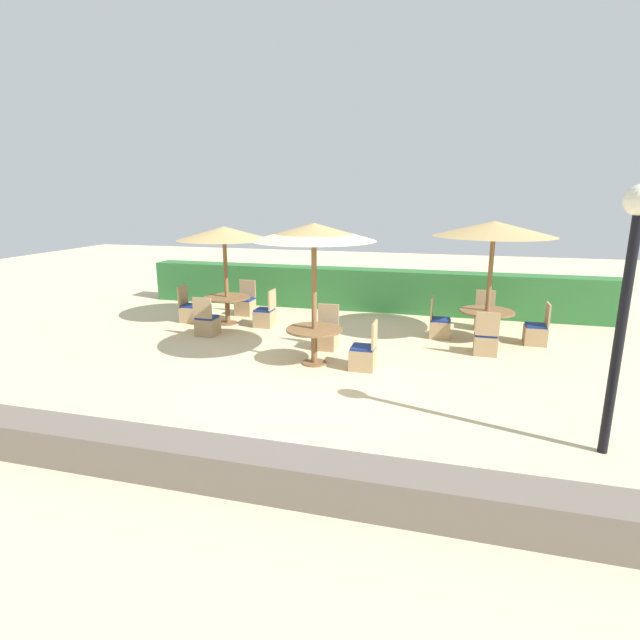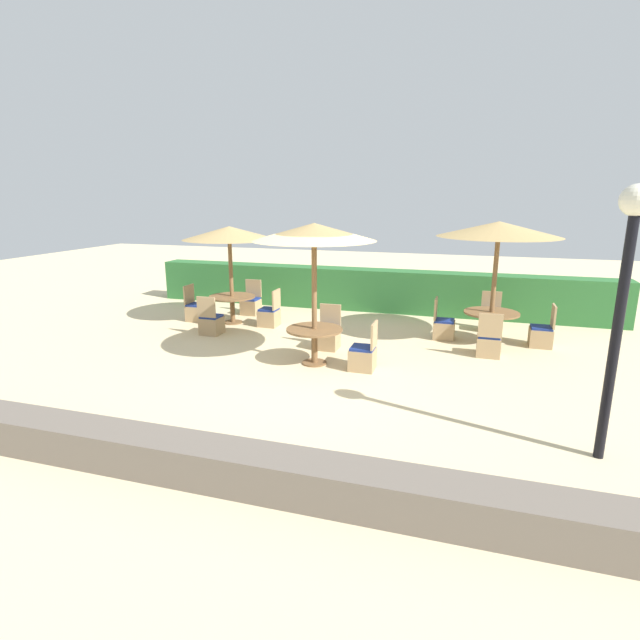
% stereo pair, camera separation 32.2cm
% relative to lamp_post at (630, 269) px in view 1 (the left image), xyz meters
% --- Properties ---
extents(ground_plane, '(40.00, 40.00, 0.00)m').
position_rel_lamp_post_xyz_m(ground_plane, '(-4.37, 1.67, -2.35)').
color(ground_plane, beige).
extents(hedge_row, '(13.00, 0.70, 1.16)m').
position_rel_lamp_post_xyz_m(hedge_row, '(-4.37, 7.25, -1.77)').
color(hedge_row, '#2D6B33').
rests_on(hedge_row, ground_plane).
extents(stone_border, '(10.00, 0.56, 0.47)m').
position_rel_lamp_post_xyz_m(stone_border, '(-4.37, -1.93, -2.12)').
color(stone_border, '#6B6056').
rests_on(stone_border, ground_plane).
extents(lamp_post, '(0.36, 0.36, 3.32)m').
position_rel_lamp_post_xyz_m(lamp_post, '(0.00, 0.00, 0.00)').
color(lamp_post, black).
rests_on(lamp_post, ground_plane).
extents(parasol_back_right, '(2.58, 2.58, 2.65)m').
position_rel_lamp_post_xyz_m(parasol_back_right, '(-1.22, 4.83, 0.13)').
color(parasol_back_right, brown).
rests_on(parasol_back_right, ground_plane).
extents(round_table_back_right, '(1.18, 1.18, 0.70)m').
position_rel_lamp_post_xyz_m(round_table_back_right, '(-1.22, 4.83, -1.78)').
color(round_table_back_right, brown).
rests_on(round_table_back_right, ground_plane).
extents(patio_chair_back_right_north, '(0.46, 0.46, 0.93)m').
position_rel_lamp_post_xyz_m(patio_chair_back_right_north, '(-1.20, 5.90, -2.09)').
color(patio_chair_back_right_north, tan).
rests_on(patio_chair_back_right_north, ground_plane).
extents(patio_chair_back_right_west, '(0.46, 0.46, 0.93)m').
position_rel_lamp_post_xyz_m(patio_chair_back_right_west, '(-2.23, 4.85, -2.09)').
color(patio_chair_back_right_west, tan).
rests_on(patio_chair_back_right_west, ground_plane).
extents(patio_chair_back_right_east, '(0.46, 0.46, 0.93)m').
position_rel_lamp_post_xyz_m(patio_chair_back_right_east, '(-0.16, 4.85, -2.09)').
color(patio_chair_back_right_east, tan).
rests_on(patio_chair_back_right_east, ground_plane).
extents(patio_chair_back_right_south, '(0.46, 0.46, 0.93)m').
position_rel_lamp_post_xyz_m(patio_chair_back_right_south, '(-1.27, 3.82, -2.09)').
color(patio_chair_back_right_south, tan).
rests_on(patio_chair_back_right_south, ground_plane).
extents(parasol_back_left, '(2.29, 2.29, 2.44)m').
position_rel_lamp_post_xyz_m(parasol_back_left, '(-7.47, 4.73, -0.08)').
color(parasol_back_left, brown).
rests_on(parasol_back_left, ground_plane).
extents(round_table_back_left, '(1.16, 1.16, 0.70)m').
position_rel_lamp_post_xyz_m(round_table_back_left, '(-7.47, 4.73, -1.78)').
color(round_table_back_left, brown).
rests_on(round_table_back_left, ground_plane).
extents(patio_chair_back_left_east, '(0.46, 0.46, 0.93)m').
position_rel_lamp_post_xyz_m(patio_chair_back_left_east, '(-6.45, 4.72, -2.09)').
color(patio_chair_back_left_east, tan).
rests_on(patio_chair_back_left_east, ground_plane).
extents(patio_chair_back_left_west, '(0.46, 0.46, 0.93)m').
position_rel_lamp_post_xyz_m(patio_chair_back_left_west, '(-8.48, 4.67, -2.09)').
color(patio_chair_back_left_west, tan).
rests_on(patio_chair_back_left_west, ground_plane).
extents(patio_chair_back_left_south, '(0.46, 0.46, 0.93)m').
position_rel_lamp_post_xyz_m(patio_chair_back_left_south, '(-7.46, 3.63, -2.09)').
color(patio_chair_back_left_south, tan).
rests_on(patio_chair_back_left_south, ground_plane).
extents(patio_chair_back_left_north, '(0.46, 0.46, 0.93)m').
position_rel_lamp_post_xyz_m(patio_chair_back_left_north, '(-7.43, 5.76, -2.09)').
color(patio_chair_back_left_north, tan).
rests_on(patio_chair_back_left_north, ground_plane).
extents(parasol_center, '(2.30, 2.30, 2.70)m').
position_rel_lamp_post_xyz_m(parasol_center, '(-4.50, 2.33, 0.17)').
color(parasol_center, brown).
rests_on(parasol_center, ground_plane).
extents(round_table_center, '(1.08, 1.08, 0.71)m').
position_rel_lamp_post_xyz_m(round_table_center, '(-4.50, 2.33, -1.79)').
color(round_table_center, brown).
rests_on(round_table_center, ground_plane).
extents(patio_chair_center_north, '(0.46, 0.46, 0.93)m').
position_rel_lamp_post_xyz_m(patio_chair_center_north, '(-4.53, 3.35, -2.09)').
color(patio_chair_center_north, tan).
rests_on(patio_chair_center_north, ground_plane).
extents(patio_chair_center_east, '(0.46, 0.46, 0.93)m').
position_rel_lamp_post_xyz_m(patio_chair_center_east, '(-3.52, 2.28, -2.09)').
color(patio_chair_center_east, tan).
rests_on(patio_chair_center_east, ground_plane).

